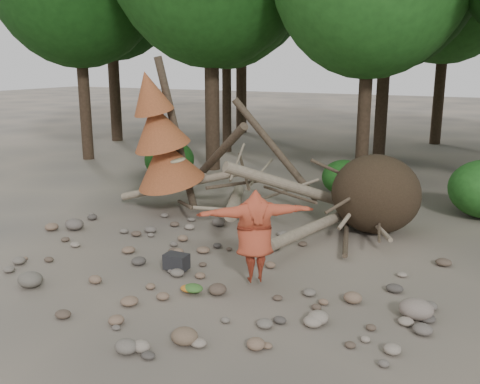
% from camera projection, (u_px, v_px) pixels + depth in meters
% --- Properties ---
extents(ground, '(120.00, 120.00, 0.00)m').
position_uv_depth(ground, '(196.00, 273.00, 10.87)').
color(ground, '#514C44').
rests_on(ground, ground).
extents(deadfall_pile, '(8.55, 5.24, 3.30)m').
position_uv_depth(deadfall_pile, '(352.00, 194.00, 13.43)').
color(deadfall_pile, '#332619').
rests_on(deadfall_pile, ground).
extents(dead_conifer, '(2.06, 2.16, 4.35)m').
position_uv_depth(dead_conifer, '(161.00, 139.00, 14.65)').
color(dead_conifer, '#4C3F30').
rests_on(dead_conifer, ground).
extents(bush_left, '(1.80, 1.80, 1.44)m').
position_uv_depth(bush_left, '(169.00, 159.00, 19.34)').
color(bush_left, '#154512').
rests_on(bush_left, ground).
extents(bush_mid, '(1.40, 1.40, 1.12)m').
position_uv_depth(bush_mid, '(344.00, 177.00, 17.15)').
color(bush_mid, '#1D5719').
rests_on(bush_mid, ground).
extents(frisbee_thrower, '(2.64, 1.81, 2.37)m').
position_uv_depth(frisbee_thrower, '(255.00, 236.00, 10.11)').
color(frisbee_thrower, '#AA3E26').
rests_on(frisbee_thrower, ground).
extents(backpack, '(0.48, 0.33, 0.32)m').
position_uv_depth(backpack, '(177.00, 264.00, 10.91)').
color(backpack, black).
rests_on(backpack, ground).
extents(cloth_green, '(0.38, 0.31, 0.14)m').
position_uv_depth(cloth_green, '(193.00, 291.00, 9.87)').
color(cloth_green, '#376428').
rests_on(cloth_green, ground).
extents(cloth_orange, '(0.32, 0.26, 0.12)m').
position_uv_depth(cloth_orange, '(189.00, 291.00, 9.89)').
color(cloth_orange, '#B1671E').
rests_on(cloth_orange, ground).
extents(boulder_front_left, '(0.49, 0.44, 0.29)m').
position_uv_depth(boulder_front_left, '(30.00, 280.00, 10.19)').
color(boulder_front_left, '#605B50').
rests_on(boulder_front_left, ground).
extents(boulder_front_right, '(0.43, 0.38, 0.26)m').
position_uv_depth(boulder_front_right, '(185.00, 336.00, 8.13)').
color(boulder_front_right, brown).
rests_on(boulder_front_right, ground).
extents(boulder_mid_right, '(0.57, 0.51, 0.34)m').
position_uv_depth(boulder_mid_right, '(416.00, 309.00, 8.92)').
color(boulder_mid_right, gray).
rests_on(boulder_mid_right, ground).
extents(boulder_mid_left, '(0.48, 0.43, 0.29)m').
position_uv_depth(boulder_mid_left, '(74.00, 224.00, 13.62)').
color(boulder_mid_left, '#605851').
rests_on(boulder_mid_left, ground).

